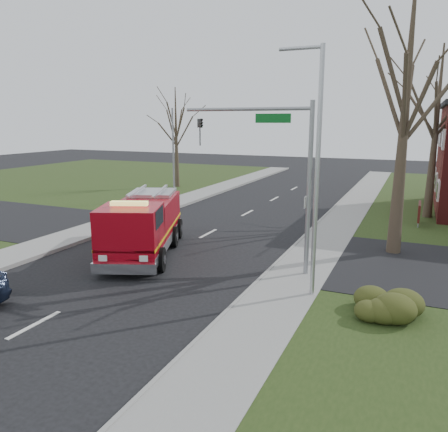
% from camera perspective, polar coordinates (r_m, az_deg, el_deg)
% --- Properties ---
extents(ground, '(120.00, 120.00, 0.00)m').
position_cam_1_polar(ground, '(18.98, -10.11, -6.48)').
color(ground, black).
rests_on(ground, ground).
extents(sidewalk_right, '(2.40, 80.00, 0.15)m').
position_cam_1_polar(sidewalk_right, '(16.46, 8.32, -9.10)').
color(sidewalk_right, gray).
rests_on(sidewalk_right, ground).
extents(sidewalk_left, '(2.40, 80.00, 0.15)m').
position_cam_1_polar(sidewalk_left, '(22.90, -23.14, -3.83)').
color(sidewalk_left, gray).
rests_on(sidewalk_left, ground).
extents(health_center_sign, '(0.12, 2.00, 1.40)m').
position_cam_1_polar(health_center_sign, '(27.80, 24.12, 0.50)').
color(health_center_sign, '#461310').
rests_on(health_center_sign, ground).
extents(hedge_corner, '(2.80, 2.00, 0.90)m').
position_cam_1_polar(hedge_corner, '(14.90, 17.87, -9.84)').
color(hedge_corner, '#363F17').
rests_on(hedge_corner, lawn_right).
extents(bare_tree_near, '(6.00, 6.00, 12.00)m').
position_cam_1_polar(bare_tree_near, '(20.87, 22.80, 15.13)').
color(bare_tree_near, '#3F3225').
rests_on(bare_tree_near, ground).
extents(bare_tree_far, '(5.25, 5.25, 10.50)m').
position_cam_1_polar(bare_tree_far, '(29.83, 26.09, 11.92)').
color(bare_tree_far, '#3F3225').
rests_on(bare_tree_far, ground).
extents(bare_tree_left, '(4.50, 4.50, 9.00)m').
position_cam_1_polar(bare_tree_left, '(40.26, -6.29, 11.53)').
color(bare_tree_left, '#3F3225').
rests_on(bare_tree_left, ground).
extents(traffic_signal_mast, '(5.29, 0.18, 6.80)m').
position_cam_1_polar(traffic_signal_mast, '(17.11, 6.97, 7.73)').
color(traffic_signal_mast, gray).
rests_on(traffic_signal_mast, ground).
extents(streetlight_pole, '(1.48, 0.16, 8.40)m').
position_cam_1_polar(streetlight_pole, '(14.71, 11.87, 6.21)').
color(streetlight_pole, '#B7BABF').
rests_on(streetlight_pole, ground).
extents(utility_pole_far, '(0.14, 0.14, 7.00)m').
position_cam_1_polar(utility_pole_far, '(33.56, -6.63, 7.86)').
color(utility_pole_far, gray).
rests_on(utility_pole_far, ground).
extents(fire_engine, '(4.96, 7.60, 2.91)m').
position_cam_1_polar(fire_engine, '(20.34, -10.53, -1.36)').
color(fire_engine, '#990713').
rests_on(fire_engine, ground).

